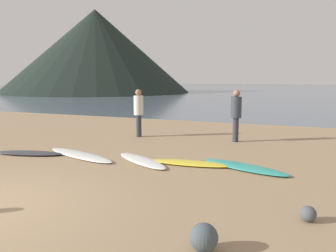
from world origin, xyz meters
The scene contains 12 objects.
ground_plane centered at (0.00, 10.00, -0.10)m, with size 120.00×120.00×0.20m, color #997C5B.
ocean_water centered at (0.00, 62.29, 0.00)m, with size 140.00×100.00×0.01m, color slate.
headland_hill centered at (-23.77, 38.87, 5.91)m, with size 27.00×27.00×11.81m, color black.
surfboard_0 centered at (-2.03, 3.50, 0.05)m, with size 1.92×0.53×0.09m, color #333338.
surfboard_1 centered at (-0.59, 3.85, 0.04)m, with size 2.65×0.58×0.08m, color white.
surfboard_2 centered at (1.24, 3.94, 0.04)m, with size 2.06×0.54×0.08m, color white.
surfboard_3 centered at (2.45, 4.15, 0.04)m, with size 2.08×0.52×0.09m, color yellow.
surfboard_4 centered at (3.76, 4.29, 0.05)m, with size 2.24×0.58×0.09m, color teal.
person_0 centered at (-0.55, 7.26, 1.01)m, with size 0.35×0.35×1.72m.
person_1 centered at (2.89, 7.63, 1.02)m, with size 0.35×0.35×1.73m.
beach_rock_near centered at (5.17, 1.66, 0.12)m, with size 0.24×0.24×0.24m, color #474C51.
beach_rock_far centered at (3.98, 0.23, 0.18)m, with size 0.36×0.36×0.36m, color #414C51.
Camera 1 is at (5.07, -3.58, 2.13)m, focal length 36.32 mm.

